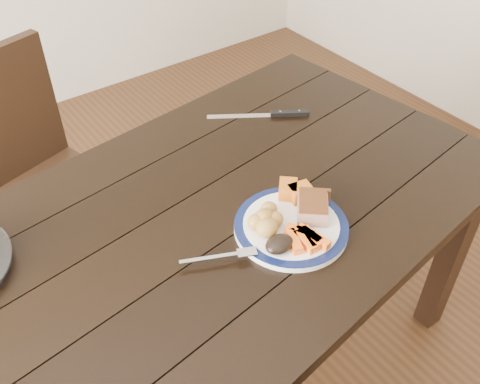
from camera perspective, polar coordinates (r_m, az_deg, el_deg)
ground at (r=1.94m, az=-2.38°, el=-18.78°), size 4.00×4.00×0.00m
dining_table at (r=1.41m, az=-3.12°, el=-5.24°), size 1.70×1.09×0.75m
chair_far at (r=1.96m, az=-21.16°, el=1.92°), size 0.52×0.53×0.93m
dinner_plate at (r=1.30m, az=5.46°, el=-3.75°), size 0.28×0.28×0.02m
plate_rim at (r=1.30m, az=5.48°, el=-3.48°), size 0.28×0.28×0.02m
pork_slice at (r=1.31m, az=7.74°, el=-1.71°), size 0.11×0.12×0.04m
roasted_potatoes at (r=1.27m, az=2.76°, el=-3.03°), size 0.10×0.10×0.05m
carrot_batons at (r=1.25m, az=7.02°, el=-4.90°), size 0.09×0.11×0.02m
pumpkin_wedges at (r=1.36m, az=5.79°, el=0.12°), size 0.08×0.09×0.04m
dark_mushroom at (r=1.22m, az=4.21°, el=-5.55°), size 0.07×0.05×0.03m
fork at (r=1.22m, az=-1.67°, el=-6.85°), size 0.17×0.09×0.00m
carving_knife at (r=1.70m, az=3.98°, el=8.31°), size 0.28×0.19×0.01m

